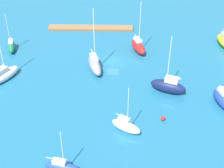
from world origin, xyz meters
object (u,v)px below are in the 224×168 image
at_px(pier_dock, 91,28).
at_px(sailboat_green_far_south, 11,46).
at_px(sailboat_gray_outer_mooring, 95,64).
at_px(sailboat_blue_mid_basin, 223,99).
at_px(mooring_buoy_red, 163,118).
at_px(sailboat_blue_lone_north, 62,167).
at_px(sailboat_navy_by_breakwater, 168,86).
at_px(sailboat_white_near_pier, 4,75).
at_px(sailboat_white_inner_mooring, 126,126).
at_px(sailboat_red_along_channel, 138,46).

relative_size(pier_dock, sailboat_green_far_south, 2.36).
bearing_deg(sailboat_gray_outer_mooring, sailboat_blue_mid_basin, 48.34).
height_order(sailboat_gray_outer_mooring, mooring_buoy_red, sailboat_gray_outer_mooring).
bearing_deg(sailboat_gray_outer_mooring, sailboat_blue_lone_north, -22.73).
bearing_deg(sailboat_green_far_south, sailboat_blue_lone_north, 11.68).
xyz_separation_m(pier_dock, sailboat_navy_by_breakwater, (-16.10, 25.21, 1.05)).
xyz_separation_m(sailboat_green_far_south, sailboat_white_near_pier, (-1.58, 11.22, 0.17)).
distance_m(sailboat_gray_outer_mooring, sailboat_white_near_pier, 17.62).
height_order(sailboat_white_inner_mooring, sailboat_white_near_pier, sailboat_white_near_pier).
relative_size(sailboat_red_along_channel, mooring_buoy_red, 15.53).
bearing_deg(sailboat_gray_outer_mooring, sailboat_white_inner_mooring, 2.33).
distance_m(sailboat_green_far_south, sailboat_blue_lone_north, 37.09).
bearing_deg(mooring_buoy_red, pier_dock, -66.40).
xyz_separation_m(pier_dock, sailboat_white_near_pier, (15.04, 21.98, 0.86)).
relative_size(sailboat_white_inner_mooring, sailboat_red_along_channel, 0.74).
distance_m(sailboat_white_inner_mooring, sailboat_green_far_south, 35.32).
xyz_separation_m(sailboat_blue_mid_basin, sailboat_white_near_pier, (40.17, -6.85, -0.08)).
bearing_deg(sailboat_blue_mid_basin, sailboat_white_inner_mooring, -83.03).
height_order(sailboat_green_far_south, sailboat_blue_lone_north, sailboat_green_far_south).
distance_m(sailboat_gray_outer_mooring, mooring_buoy_red, 19.42).
height_order(sailboat_white_inner_mooring, sailboat_gray_outer_mooring, sailboat_gray_outer_mooring).
distance_m(pier_dock, sailboat_blue_lone_north, 44.25).
bearing_deg(sailboat_blue_lone_north, sailboat_red_along_channel, 81.07).
bearing_deg(pier_dock, sailboat_red_along_channel, 136.73).
relative_size(sailboat_green_far_south, sailboat_blue_lone_north, 1.15).
bearing_deg(sailboat_red_along_channel, sailboat_gray_outer_mooring, -70.48).
height_order(sailboat_navy_by_breakwater, sailboat_gray_outer_mooring, sailboat_gray_outer_mooring).
relative_size(sailboat_blue_mid_basin, sailboat_white_near_pier, 0.85).
relative_size(pier_dock, sailboat_white_near_pier, 1.66).
height_order(sailboat_gray_outer_mooring, sailboat_white_near_pier, sailboat_gray_outer_mooring).
bearing_deg(sailboat_white_inner_mooring, sailboat_blue_lone_north, -106.48).
xyz_separation_m(sailboat_white_inner_mooring, sailboat_blue_lone_north, (8.90, 8.39, -0.19)).
height_order(sailboat_blue_mid_basin, mooring_buoy_red, sailboat_blue_mid_basin).
xyz_separation_m(sailboat_navy_by_breakwater, sailboat_white_near_pier, (31.14, -3.23, -0.18)).
bearing_deg(sailboat_white_inner_mooring, sailboat_navy_by_breakwater, 83.76).
relative_size(sailboat_blue_mid_basin, sailboat_red_along_channel, 0.90).
bearing_deg(sailboat_white_inner_mooring, mooring_buoy_red, 54.25).
relative_size(sailboat_navy_by_breakwater, sailboat_white_near_pier, 0.92).
bearing_deg(sailboat_blue_mid_basin, sailboat_navy_by_breakwater, -127.46).
bearing_deg(sailboat_red_along_channel, mooring_buoy_red, -12.19).
xyz_separation_m(sailboat_blue_mid_basin, sailboat_white_inner_mooring, (16.89, 7.02, -0.14)).
xyz_separation_m(sailboat_gray_outer_mooring, mooring_buoy_red, (-12.30, 15.00, -0.89)).
distance_m(sailboat_white_inner_mooring, sailboat_gray_outer_mooring, 18.78).
bearing_deg(sailboat_gray_outer_mooring, sailboat_navy_by_breakwater, 46.35).
bearing_deg(sailboat_blue_lone_north, sailboat_navy_by_breakwater, 59.04).
xyz_separation_m(sailboat_blue_mid_basin, sailboat_navy_by_breakwater, (9.03, -3.62, 0.10)).
relative_size(sailboat_gray_outer_mooring, sailboat_red_along_channel, 1.14).
distance_m(sailboat_white_inner_mooring, mooring_buoy_red, 6.84).
xyz_separation_m(sailboat_green_far_south, sailboat_blue_lone_north, (-15.96, 33.48, -0.08)).
distance_m(sailboat_red_along_channel, mooring_buoy_red, 22.82).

